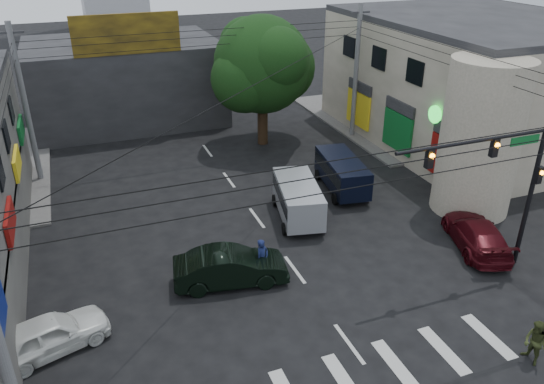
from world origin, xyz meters
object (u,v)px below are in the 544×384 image
utility_pole_far_left (26,106)px  dark_sedan (231,267)px  street_tree (262,65)px  traffic_gantry (506,170)px  silver_minivan (298,201)px  traffic_officer (262,259)px  utility_pole_far_right (356,73)px  white_compact (49,335)px  navy_van (342,175)px  maroon_sedan (476,234)px  pedestrian_olive (535,343)px

utility_pole_far_left → dark_sedan: 16.30m
street_tree → utility_pole_far_left: bearing=-176.1°
traffic_gantry → dark_sedan: bearing=163.9°
silver_minivan → dark_sedan: bearing=142.7°
utility_pole_far_left → traffic_officer: utility_pole_far_left is taller
utility_pole_far_right → white_compact: bearing=-143.0°
navy_van → utility_pole_far_left: bearing=73.4°
utility_pole_far_left → maroon_sedan: size_ratio=1.74×
traffic_officer → pedestrian_olive: (6.96, -8.08, -0.06)m
silver_minivan → traffic_officer: (-3.48, -4.21, -0.07)m
utility_pole_far_right → traffic_officer: bearing=-130.7°
street_tree → utility_pole_far_right: utility_pole_far_right is taller
utility_pole_far_left → white_compact: 15.96m
navy_van → traffic_officer: 9.57m
silver_minivan → utility_pole_far_right: bearing=-28.8°
dark_sedan → silver_minivan: size_ratio=1.03×
white_compact → street_tree: bearing=-57.8°
navy_van → traffic_officer: size_ratio=2.73×
traffic_officer → silver_minivan: bearing=20.2°
maroon_sedan → traffic_gantry: bearing=82.3°
pedestrian_olive → utility_pole_far_right: bearing=167.5°
traffic_gantry → utility_pole_far_right: size_ratio=0.78×
traffic_gantry → white_compact: (-17.88, 1.53, -4.12)m
utility_pole_far_right → silver_minivan: size_ratio=1.89×
silver_minivan → traffic_officer: 5.46m
dark_sedan → pedestrian_olive: bearing=-124.3°
white_compact → pedestrian_olive: pedestrian_olive is taller
maroon_sedan → traffic_officer: size_ratio=2.89×
traffic_officer → dark_sedan: bearing=147.5°
silver_minivan → pedestrian_olive: silver_minivan is taller
utility_pole_far_right → silver_minivan: (-8.52, -9.75, -3.62)m
traffic_gantry → pedestrian_olive: 6.84m
utility_pole_far_right → navy_van: size_ratio=1.85×
utility_pole_far_right → white_compact: size_ratio=2.05×
silver_minivan → pedestrian_olive: size_ratio=2.86×
street_tree → traffic_gantry: size_ratio=1.21×
traffic_gantry → dark_sedan: size_ratio=1.44×
navy_van → silver_minivan: bearing=129.0°
utility_pole_far_left → silver_minivan: 16.25m
street_tree → traffic_gantry: street_tree is taller
maroon_sedan → traffic_officer: 10.26m
white_compact → silver_minivan: size_ratio=0.92×
white_compact → pedestrian_olive: 16.85m
street_tree → traffic_gantry: 18.42m
utility_pole_far_left → traffic_officer: 17.01m
utility_pole_far_right → dark_sedan: utility_pole_far_right is taller
dark_sedan → silver_minivan: bearing=-39.8°
white_compact → maroon_sedan: bearing=-106.8°
utility_pole_far_left → dark_sedan: utility_pole_far_left is taller
traffic_gantry → utility_pole_far_right: (2.68, 17.00, -0.23)m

